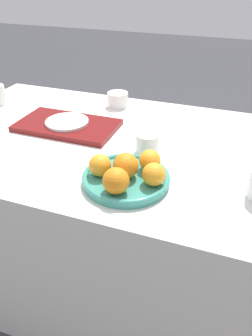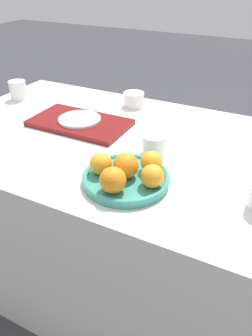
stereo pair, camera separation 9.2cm
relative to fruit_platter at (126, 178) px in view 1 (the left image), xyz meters
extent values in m
plane|color=#38383D|center=(-0.13, 0.23, -0.74)|extent=(12.00, 12.00, 0.00)
cube|color=silver|center=(-0.13, 0.23, -0.38)|extent=(1.44, 0.84, 0.72)
cylinder|color=teal|center=(0.00, 0.00, 0.00)|extent=(0.25, 0.25, 0.02)
torus|color=teal|center=(0.00, 0.00, 0.00)|extent=(0.25, 0.25, 0.02)
sphere|color=orange|center=(0.00, 0.00, 0.04)|extent=(0.07, 0.07, 0.07)
sphere|color=orange|center=(0.00, -0.08, 0.04)|extent=(0.07, 0.07, 0.07)
sphere|color=orange|center=(-0.07, -0.01, 0.04)|extent=(0.06, 0.06, 0.06)
sphere|color=orange|center=(0.05, 0.06, 0.04)|extent=(0.06, 0.06, 0.06)
sphere|color=orange|center=(0.08, -0.01, 0.04)|extent=(0.07, 0.07, 0.07)
cube|color=maroon|center=(-0.34, 0.27, 0.00)|extent=(0.38, 0.21, 0.02)
cylinder|color=silver|center=(-0.34, 0.27, 0.01)|extent=(0.16, 0.16, 0.01)
cylinder|color=white|center=(-0.24, 0.54, 0.02)|extent=(0.09, 0.09, 0.06)
cylinder|color=white|center=(0.00, 0.20, 0.02)|extent=(0.08, 0.08, 0.06)
camera|label=1|loc=(0.27, -0.73, 0.53)|focal=35.00mm
camera|label=2|loc=(0.35, -0.69, 0.53)|focal=35.00mm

